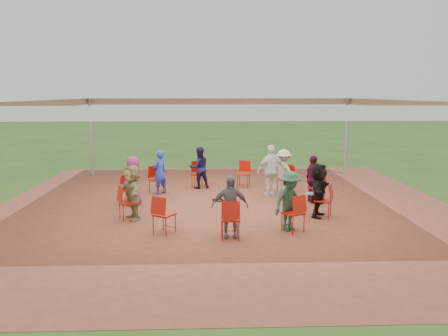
{
  "coord_description": "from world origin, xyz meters",
  "views": [
    {
      "loc": [
        -0.45,
        -12.04,
        3.19
      ],
      "look_at": [
        -0.0,
        0.3,
        1.08
      ],
      "focal_mm": 35.0,
      "sensor_mm": 36.0,
      "label": 1
    }
  ],
  "objects_px": {
    "chair_6": "(130,190)",
    "person_seated_7": "(230,206)",
    "cable_coil": "(218,200)",
    "chair_4": "(198,175)",
    "chair_3": "(244,174)",
    "person_seated_2": "(284,171)",
    "chair_5": "(157,180)",
    "person_seated_0": "(319,190)",
    "person_seated_4": "(160,172)",
    "person_seated_8": "(290,201)",
    "standing_person": "(271,171)",
    "chair_2": "(286,179)",
    "chair_10": "(293,213)",
    "chair_0": "(323,200)",
    "person_seated_5": "(133,181)",
    "person_seated_3": "(199,168)",
    "chair_7": "(128,203)",
    "laptop": "(312,191)",
    "person_seated_1": "(313,179)",
    "chair_1": "(316,188)",
    "chair_9": "(230,219)",
    "person_seated_6": "(133,192)",
    "chair_8": "(164,215)"
  },
  "relations": [
    {
      "from": "chair_6",
      "to": "person_seated_7",
      "type": "relative_size",
      "value": 0.64
    },
    {
      "from": "chair_6",
      "to": "cable_coil",
      "type": "distance_m",
      "value": 2.63
    },
    {
      "from": "chair_4",
      "to": "chair_6",
      "type": "bearing_deg",
      "value": 32.73
    },
    {
      "from": "chair_3",
      "to": "person_seated_2",
      "type": "relative_size",
      "value": 0.64
    },
    {
      "from": "chair_3",
      "to": "chair_5",
      "type": "height_order",
      "value": "same"
    },
    {
      "from": "person_seated_0",
      "to": "person_seated_7",
      "type": "bearing_deg",
      "value": 147.27
    },
    {
      "from": "chair_3",
      "to": "person_seated_4",
      "type": "bearing_deg",
      "value": 34.71
    },
    {
      "from": "person_seated_8",
      "to": "standing_person",
      "type": "xyz_separation_m",
      "value": [
        0.06,
        3.48,
        0.1
      ]
    },
    {
      "from": "person_seated_4",
      "to": "chair_2",
      "type": "bearing_deg",
      "value": 132.01
    },
    {
      "from": "chair_10",
      "to": "person_seated_2",
      "type": "xyz_separation_m",
      "value": [
        0.47,
        4.05,
        0.26
      ]
    },
    {
      "from": "chair_0",
      "to": "person_seated_8",
      "type": "height_order",
      "value": "person_seated_8"
    },
    {
      "from": "person_seated_5",
      "to": "person_seated_3",
      "type": "bearing_deg",
      "value": 147.27
    },
    {
      "from": "person_seated_7",
      "to": "person_seated_4",
      "type": "bearing_deg",
      "value": 114.55
    },
    {
      "from": "person_seated_0",
      "to": "person_seated_4",
      "type": "relative_size",
      "value": 1.0
    },
    {
      "from": "person_seated_2",
      "to": "person_seated_0",
      "type": "bearing_deg",
      "value": 147.27
    },
    {
      "from": "chair_2",
      "to": "person_seated_0",
      "type": "xyz_separation_m",
      "value": [
        0.34,
        -2.9,
        0.26
      ]
    },
    {
      "from": "chair_7",
      "to": "chair_10",
      "type": "xyz_separation_m",
      "value": [
        4.01,
        -1.14,
        0.0
      ]
    },
    {
      "from": "chair_3",
      "to": "person_seated_3",
      "type": "bearing_deg",
      "value": 20.7
    },
    {
      "from": "person_seated_7",
      "to": "person_seated_8",
      "type": "xyz_separation_m",
      "value": [
        1.42,
        0.43,
        0.0
      ]
    },
    {
      "from": "chair_0",
      "to": "chair_4",
      "type": "bearing_deg",
      "value": 65.45
    },
    {
      "from": "chair_5",
      "to": "laptop",
      "type": "distance_m",
      "value": 5.18
    },
    {
      "from": "person_seated_1",
      "to": "standing_person",
      "type": "distance_m",
      "value": 1.42
    },
    {
      "from": "person_seated_1",
      "to": "person_seated_8",
      "type": "bearing_deg",
      "value": 147.27
    },
    {
      "from": "person_seated_4",
      "to": "laptop",
      "type": "distance_m",
      "value": 5.06
    },
    {
      "from": "chair_3",
      "to": "person_seated_8",
      "type": "relative_size",
      "value": 0.64
    },
    {
      "from": "chair_4",
      "to": "person_seated_0",
      "type": "relative_size",
      "value": 0.64
    },
    {
      "from": "chair_0",
      "to": "chair_1",
      "type": "distance_m",
      "value": 1.55
    },
    {
      "from": "chair_9",
      "to": "cable_coil",
      "type": "distance_m",
      "value": 3.52
    },
    {
      "from": "person_seated_6",
      "to": "chair_0",
      "type": "bearing_deg",
      "value": 64.87
    },
    {
      "from": "chair_1",
      "to": "chair_8",
      "type": "height_order",
      "value": "same"
    },
    {
      "from": "chair_8",
      "to": "person_seated_7",
      "type": "relative_size",
      "value": 0.64
    },
    {
      "from": "chair_7",
      "to": "chair_9",
      "type": "bearing_deg",
      "value": 32.73
    },
    {
      "from": "chair_0",
      "to": "chair_10",
      "type": "distance_m",
      "value": 1.55
    },
    {
      "from": "chair_1",
      "to": "chair_4",
      "type": "distance_m",
      "value": 4.17
    },
    {
      "from": "person_seated_0",
      "to": "person_seated_5",
      "type": "distance_m",
      "value": 5.22
    },
    {
      "from": "chair_10",
      "to": "chair_0",
      "type": "bearing_deg",
      "value": 16.36
    },
    {
      "from": "chair_4",
      "to": "person_seated_4",
      "type": "xyz_separation_m",
      "value": [
        -1.21,
        -0.93,
        0.26
      ]
    },
    {
      "from": "chair_2",
      "to": "laptop",
      "type": "bearing_deg",
      "value": 142.48
    },
    {
      "from": "person_seated_2",
      "to": "person_seated_7",
      "type": "xyz_separation_m",
      "value": [
        -1.96,
        -4.38,
        0.0
      ]
    },
    {
      "from": "standing_person",
      "to": "chair_8",
      "type": "bearing_deg",
      "value": 31.99
    },
    {
      "from": "chair_6",
      "to": "chair_9",
      "type": "height_order",
      "value": "same"
    },
    {
      "from": "cable_coil",
      "to": "chair_10",
      "type": "bearing_deg",
      "value": -61.26
    },
    {
      "from": "chair_0",
      "to": "chair_2",
      "type": "distance_m",
      "value": 2.98
    },
    {
      "from": "chair_2",
      "to": "chair_3",
      "type": "distance_m",
      "value": 1.55
    },
    {
      "from": "chair_7",
      "to": "person_seated_3",
      "type": "relative_size",
      "value": 0.64
    },
    {
      "from": "chair_4",
      "to": "person_seated_7",
      "type": "height_order",
      "value": "person_seated_7"
    },
    {
      "from": "chair_2",
      "to": "person_seated_3",
      "type": "relative_size",
      "value": 0.64
    },
    {
      "from": "chair_9",
      "to": "chair_10",
      "type": "bearing_deg",
      "value": 16.36
    },
    {
      "from": "person_seated_5",
      "to": "chair_0",
      "type": "bearing_deg",
      "value": 81.63
    },
    {
      "from": "person_seated_8",
      "to": "chair_9",
      "type": "bearing_deg",
      "value": 167.97
    }
  ]
}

